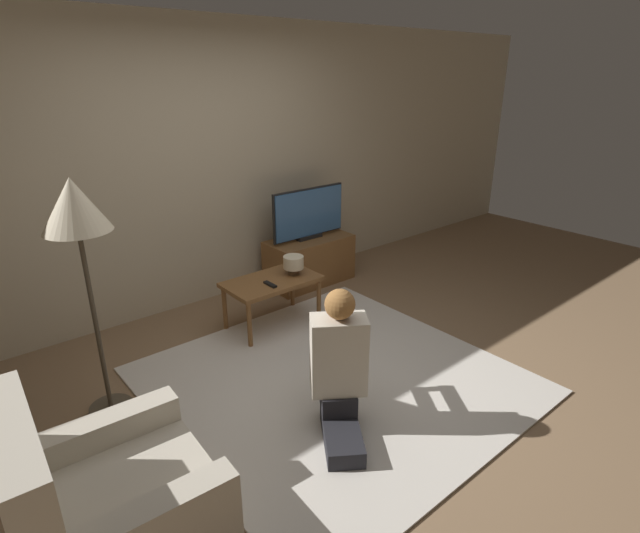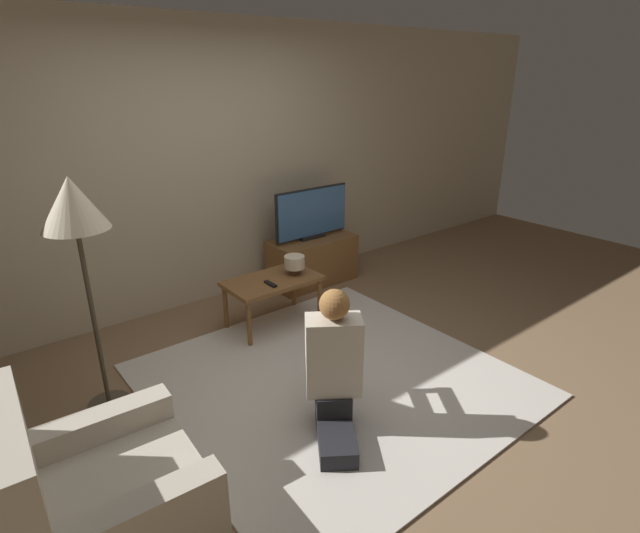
# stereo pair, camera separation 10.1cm
# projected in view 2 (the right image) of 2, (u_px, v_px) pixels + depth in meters

# --- Properties ---
(ground_plane) EXTENTS (10.00, 10.00, 0.00)m
(ground_plane) POSITION_uv_depth(u_px,v_px,m) (332.00, 381.00, 3.68)
(ground_plane) COLOR #896B4C
(wall_back) EXTENTS (10.00, 0.06, 2.60)m
(wall_back) POSITION_uv_depth(u_px,v_px,m) (200.00, 168.00, 4.61)
(wall_back) COLOR beige
(wall_back) RESTS_ON ground_plane
(rug) EXTENTS (2.40, 2.40, 0.02)m
(rug) POSITION_uv_depth(u_px,v_px,m) (332.00, 380.00, 3.67)
(rug) COLOR silver
(rug) RESTS_ON ground_plane
(tv_stand) EXTENTS (0.92, 0.46, 0.49)m
(tv_stand) POSITION_uv_depth(u_px,v_px,m) (312.00, 260.00, 5.33)
(tv_stand) COLOR brown
(tv_stand) RESTS_ON ground_plane
(tv) EXTENTS (0.89, 0.08, 0.53)m
(tv) POSITION_uv_depth(u_px,v_px,m) (312.00, 213.00, 5.14)
(tv) COLOR black
(tv) RESTS_ON tv_stand
(coffee_table) EXTENTS (0.82, 0.48, 0.45)m
(coffee_table) POSITION_uv_depth(u_px,v_px,m) (273.00, 285.00, 4.35)
(coffee_table) COLOR brown
(coffee_table) RESTS_ON ground_plane
(floor_lamp) EXTENTS (0.39, 0.39, 1.58)m
(floor_lamp) POSITION_uv_depth(u_px,v_px,m) (75.00, 216.00, 2.92)
(floor_lamp) COLOR #4C4233
(floor_lamp) RESTS_ON ground_plane
(armchair) EXTENTS (0.86, 0.86, 0.89)m
(armchair) POSITION_uv_depth(u_px,v_px,m) (101.00, 505.00, 2.29)
(armchair) COLOR beige
(armchair) RESTS_ON ground_plane
(person_kneeling) EXTENTS (0.67, 0.82, 0.94)m
(person_kneeling) POSITION_uv_depth(u_px,v_px,m) (334.00, 364.00, 3.04)
(person_kneeling) COLOR #232328
(person_kneeling) RESTS_ON rug
(table_lamp) EXTENTS (0.18, 0.18, 0.17)m
(table_lamp) POSITION_uv_depth(u_px,v_px,m) (294.00, 263.00, 4.41)
(table_lamp) COLOR #4C3823
(table_lamp) RESTS_ON coffee_table
(remote) EXTENTS (0.04, 0.15, 0.02)m
(remote) POSITION_uv_depth(u_px,v_px,m) (270.00, 284.00, 4.22)
(remote) COLOR black
(remote) RESTS_ON coffee_table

